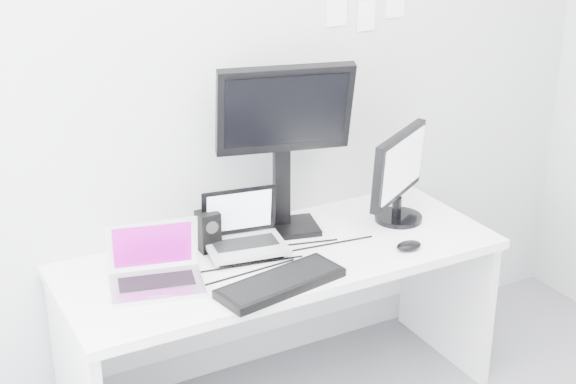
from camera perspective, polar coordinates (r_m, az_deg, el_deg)
name	(u,v)px	position (r m, az deg, el deg)	size (l,w,h in m)	color
back_wall	(241,84)	(3.47, -3.21, 7.35)	(3.60, 3.60, 0.00)	#BBBDC0
desk	(282,330)	(3.57, -0.44, -9.42)	(1.80, 0.70, 0.73)	white
macbook	(155,258)	(3.11, -9.05, -4.45)	(0.34, 0.26, 0.26)	silver
speaker	(208,231)	(3.40, -5.47, -2.67)	(0.08, 0.08, 0.17)	black
dell_laptop	(246,225)	(3.33, -2.89, -2.26)	(0.31, 0.24, 0.26)	#AAABB0
rear_monitor	(283,147)	(3.44, -0.32, 3.08)	(0.56, 0.20, 0.76)	black
samsung_monitor	(401,175)	(3.64, 7.69, 1.12)	(0.46, 0.21, 0.42)	black
keyboard	(281,283)	(3.13, -0.50, -6.24)	(0.50, 0.18, 0.03)	black
mouse	(409,246)	(3.45, 8.25, -3.65)	(0.11, 0.07, 0.04)	black
wall_note_0	(337,9)	(3.61, 3.35, 12.34)	(0.10, 0.00, 0.14)	white
wall_note_1	(366,16)	(3.70, 5.36, 11.89)	(0.09, 0.00, 0.13)	white
wall_note_2	(395,1)	(3.78, 7.34, 12.78)	(0.10, 0.00, 0.14)	white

